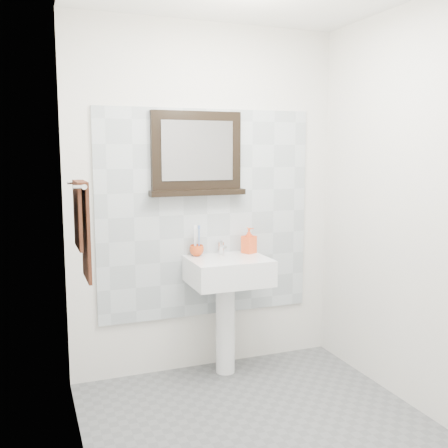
# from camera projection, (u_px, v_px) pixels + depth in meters

# --- Properties ---
(floor) EXTENTS (2.00, 2.20, 0.01)m
(floor) POSITION_uv_depth(u_px,v_px,m) (271.00, 437.00, 2.96)
(floor) COLOR slate
(floor) RESTS_ON ground
(back_wall) EXTENTS (2.00, 0.01, 2.50)m
(back_wall) POSITION_uv_depth(u_px,v_px,m) (206.00, 200.00, 3.80)
(back_wall) COLOR silver
(back_wall) RESTS_ON ground
(front_wall) EXTENTS (2.00, 0.01, 2.50)m
(front_wall) POSITION_uv_depth(u_px,v_px,m) (419.00, 257.00, 1.77)
(front_wall) COLOR silver
(front_wall) RESTS_ON ground
(left_wall) EXTENTS (0.01, 2.20, 2.50)m
(left_wall) POSITION_uv_depth(u_px,v_px,m) (80.00, 228.00, 2.43)
(left_wall) COLOR silver
(left_wall) RESTS_ON ground
(right_wall) EXTENTS (0.01, 2.20, 2.50)m
(right_wall) POSITION_uv_depth(u_px,v_px,m) (424.00, 211.00, 3.14)
(right_wall) COLOR silver
(right_wall) RESTS_ON ground
(splashback) EXTENTS (1.60, 0.02, 1.50)m
(splashback) POSITION_uv_depth(u_px,v_px,m) (207.00, 214.00, 3.80)
(splashback) COLOR #B1BBBF
(splashback) RESTS_ON back_wall
(pedestal_sink) EXTENTS (0.55, 0.44, 0.96)m
(pedestal_sink) POSITION_uv_depth(u_px,v_px,m) (228.00, 283.00, 3.70)
(pedestal_sink) COLOR white
(pedestal_sink) RESTS_ON ground
(toothbrush_cup) EXTENTS (0.10, 0.10, 0.08)m
(toothbrush_cup) POSITION_uv_depth(u_px,v_px,m) (197.00, 250.00, 3.73)
(toothbrush_cup) COLOR #D14718
(toothbrush_cup) RESTS_ON pedestal_sink
(toothbrushes) EXTENTS (0.05, 0.04, 0.21)m
(toothbrushes) POSITION_uv_depth(u_px,v_px,m) (197.00, 239.00, 3.72)
(toothbrushes) COLOR white
(toothbrushes) RESTS_ON toothbrush_cup
(soap_dispenser) EXTENTS (0.11, 0.11, 0.19)m
(soap_dispenser) POSITION_uv_depth(u_px,v_px,m) (249.00, 240.00, 3.83)
(soap_dispenser) COLOR #FB2D1D
(soap_dispenser) RESTS_ON pedestal_sink
(framed_mirror) EXTENTS (0.69, 0.11, 0.59)m
(framed_mirror) POSITION_uv_depth(u_px,v_px,m) (197.00, 156.00, 3.69)
(framed_mirror) COLOR black
(framed_mirror) RESTS_ON back_wall
(towel_bar) EXTENTS (0.07, 0.40, 0.03)m
(towel_bar) POSITION_uv_depth(u_px,v_px,m) (80.00, 185.00, 2.85)
(towel_bar) COLOR silver
(towel_bar) RESTS_ON left_wall
(hand_towel) EXTENTS (0.06, 0.30, 0.55)m
(hand_towel) POSITION_uv_depth(u_px,v_px,m) (82.00, 223.00, 2.88)
(hand_towel) COLOR black
(hand_towel) RESTS_ON towel_bar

